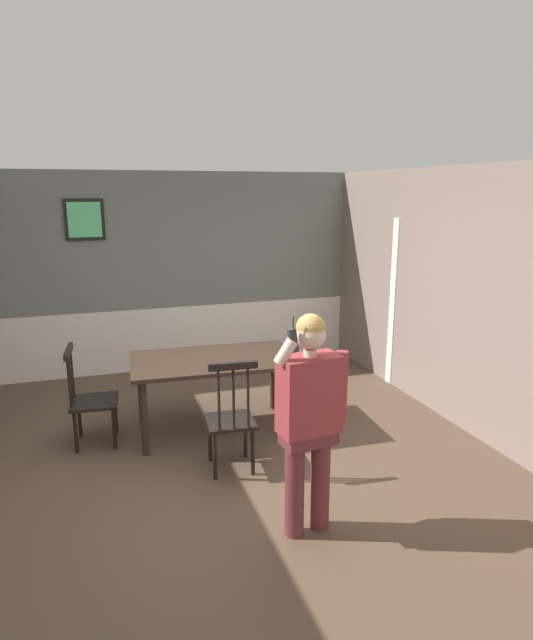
# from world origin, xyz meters

# --- Properties ---
(ground_plane) EXTENTS (6.56, 6.56, 0.00)m
(ground_plane) POSITION_xyz_m (0.00, 0.00, 0.00)
(ground_plane) COLOR brown
(room_back_partition) EXTENTS (5.48, 0.17, 2.67)m
(room_back_partition) POSITION_xyz_m (-0.00, 2.99, 1.29)
(room_back_partition) COLOR slate
(room_back_partition) RESTS_ON ground_plane
(room_right_partition) EXTENTS (0.13, 5.97, 2.67)m
(room_right_partition) POSITION_xyz_m (2.74, 0.01, 1.33)
(room_right_partition) COLOR gray
(room_right_partition) RESTS_ON ground_plane
(dining_table) EXTENTS (1.71, 1.04, 0.78)m
(dining_table) POSITION_xyz_m (0.23, 0.79, 0.68)
(dining_table) COLOR #38281E
(dining_table) RESTS_ON ground_plane
(chair_near_window) EXTENTS (0.47, 0.47, 0.98)m
(chair_near_window) POSITION_xyz_m (-0.98, 0.86, 0.46)
(chair_near_window) COLOR black
(chair_near_window) RESTS_ON ground_plane
(chair_by_doorway) EXTENTS (0.45, 0.45, 1.05)m
(chair_by_doorway) POSITION_xyz_m (0.18, -0.08, 0.49)
(chair_by_doorway) COLOR black
(chair_by_doorway) RESTS_ON ground_plane
(person_figure) EXTENTS (0.57, 0.27, 1.63)m
(person_figure) POSITION_xyz_m (0.49, -1.09, 0.93)
(person_figure) COLOR brown
(person_figure) RESTS_ON ground_plane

